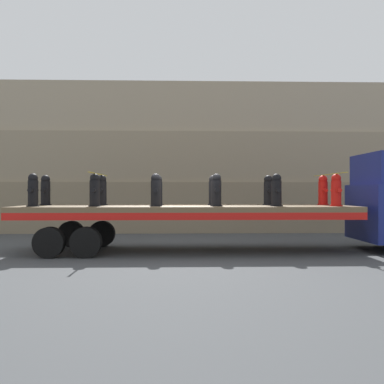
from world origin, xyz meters
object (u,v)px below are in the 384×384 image
(flatbed_trailer, at_px, (168,213))
(fire_hydrant_black_near_4, at_px, (277,190))
(fire_hydrant_black_far_3, at_px, (213,190))
(fire_hydrant_black_far_4, at_px, (268,190))
(fire_hydrant_black_far_0, at_px, (46,190))
(fire_hydrant_black_near_0, at_px, (33,190))
(fire_hydrant_black_near_3, at_px, (216,190))
(fire_hydrant_black_far_2, at_px, (158,190))
(fire_hydrant_black_near_1, at_px, (95,190))
(fire_hydrant_black_far_1, at_px, (102,190))
(fire_hydrant_black_near_2, at_px, (156,190))
(fire_hydrant_red_far_5, at_px, (323,190))
(fire_hydrant_red_near_5, at_px, (336,190))

(flatbed_trailer, height_order, fire_hydrant_black_near_4, fire_hydrant_black_near_4)
(fire_hydrant_black_far_3, height_order, fire_hydrant_black_far_4, same)
(fire_hydrant_black_far_0, bearing_deg, fire_hydrant_black_near_4, -9.25)
(fire_hydrant_black_near_0, bearing_deg, fire_hydrant_black_near_4, 0.00)
(fire_hydrant_black_far_3, bearing_deg, fire_hydrant_black_far_0, 180.00)
(fire_hydrant_black_far_0, height_order, fire_hydrant_black_near_3, same)
(fire_hydrant_black_far_0, distance_m, fire_hydrant_black_far_2, 3.48)
(fire_hydrant_black_far_4, bearing_deg, fire_hydrant_black_near_1, -167.75)
(fire_hydrant_black_far_1, distance_m, fire_hydrant_black_near_3, 3.66)
(fire_hydrant_black_far_1, relative_size, fire_hydrant_black_far_3, 1.00)
(fire_hydrant_black_near_4, bearing_deg, fire_hydrant_black_far_1, 167.75)
(fire_hydrant_black_near_1, xyz_separation_m, fire_hydrant_black_near_2, (1.74, 0.00, 0.00))
(fire_hydrant_black_far_2, bearing_deg, fire_hydrant_black_far_3, 0.00)
(fire_hydrant_black_far_4, bearing_deg, fire_hydrant_black_near_0, -170.75)
(fire_hydrant_black_far_3, xyz_separation_m, fire_hydrant_black_far_4, (1.74, 0.00, 0.00))
(fire_hydrant_black_near_1, relative_size, fire_hydrant_black_near_3, 1.00)
(fire_hydrant_black_far_1, relative_size, fire_hydrant_black_near_2, 1.00)
(fire_hydrant_black_near_0, xyz_separation_m, fire_hydrant_black_far_3, (5.22, 1.13, 0.00))
(fire_hydrant_black_far_2, height_order, fire_hydrant_black_far_3, same)
(fire_hydrant_black_far_1, bearing_deg, fire_hydrant_black_far_3, 0.00)
(fire_hydrant_black_far_4, bearing_deg, flatbed_trailer, -169.81)
(fire_hydrant_black_near_3, distance_m, fire_hydrant_black_far_3, 1.13)
(flatbed_trailer, relative_size, fire_hydrant_black_far_2, 10.54)
(fire_hydrant_black_near_3, bearing_deg, fire_hydrant_black_near_2, 180.00)
(fire_hydrant_black_far_2, bearing_deg, fire_hydrant_black_near_3, -33.08)
(flatbed_trailer, relative_size, fire_hydrant_black_near_4, 10.54)
(flatbed_trailer, height_order, fire_hydrant_black_near_0, fire_hydrant_black_near_0)
(fire_hydrant_black_near_3, distance_m, fire_hydrant_black_far_4, 2.08)
(flatbed_trailer, bearing_deg, fire_hydrant_black_near_2, -119.98)
(fire_hydrant_black_near_0, relative_size, fire_hydrant_black_far_0, 1.00)
(fire_hydrant_black_near_1, height_order, fire_hydrant_black_near_4, same)
(fire_hydrant_black_far_0, distance_m, fire_hydrant_red_far_5, 8.69)
(flatbed_trailer, height_order, fire_hydrant_black_near_2, fire_hydrant_black_near_2)
(flatbed_trailer, xyz_separation_m, fire_hydrant_black_far_3, (1.41, 0.57, 0.69))
(fire_hydrant_black_near_1, bearing_deg, fire_hydrant_black_far_4, 12.25)
(fire_hydrant_black_near_3, bearing_deg, fire_hydrant_red_far_5, 18.04)
(fire_hydrant_black_far_4, xyz_separation_m, fire_hydrant_red_far_5, (1.74, 0.00, 0.00))
(flatbed_trailer, relative_size, fire_hydrant_black_near_2, 10.54)
(fire_hydrant_black_near_0, height_order, fire_hydrant_black_near_4, same)
(flatbed_trailer, xyz_separation_m, fire_hydrant_black_near_0, (-3.80, -0.57, 0.69))
(fire_hydrant_black_near_0, xyz_separation_m, fire_hydrant_black_far_1, (1.74, 1.13, 0.00))
(fire_hydrant_red_near_5, xyz_separation_m, fire_hydrant_red_far_5, (0.00, 1.13, 0.00))
(flatbed_trailer, distance_m, fire_hydrant_black_far_0, 3.91)
(fire_hydrant_black_far_3, relative_size, fire_hydrant_red_near_5, 1.00)
(fire_hydrant_black_far_1, height_order, fire_hydrant_red_near_5, same)
(fire_hydrant_black_far_1, relative_size, fire_hydrant_black_near_4, 1.00)
(fire_hydrant_black_far_2, bearing_deg, flatbed_trailer, -60.02)
(fire_hydrant_black_near_4, xyz_separation_m, fire_hydrant_red_far_5, (1.74, 1.13, 0.00))
(fire_hydrant_black_near_0, bearing_deg, fire_hydrant_black_far_3, 12.25)
(fire_hydrant_black_far_3, relative_size, fire_hydrant_red_far_5, 1.00)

